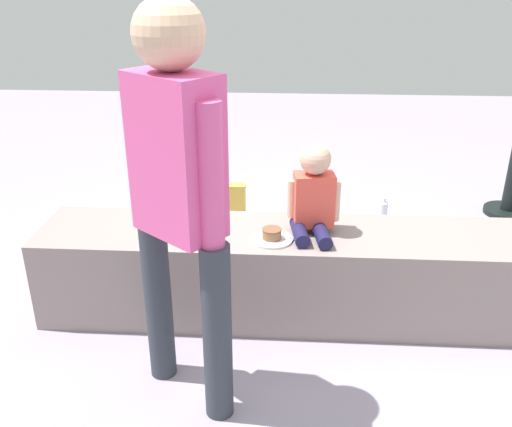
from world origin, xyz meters
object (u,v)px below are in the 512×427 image
(cake_box_white, at_px, (116,239))
(handbag_black_leather, at_px, (419,247))
(child_seated, at_px, (314,195))
(gift_bag, at_px, (233,203))
(water_bottle_near_gift, at_px, (302,204))
(adult_standing, at_px, (178,182))
(cake_plate, at_px, (272,236))
(water_bottle_far_side, at_px, (383,211))

(cake_box_white, bearing_deg, handbag_black_leather, -1.93)
(child_seated, relative_size, cake_box_white, 1.48)
(gift_bag, relative_size, water_bottle_near_gift, 1.51)
(child_seated, xyz_separation_m, water_bottle_near_gift, (-0.02, 1.31, -0.62))
(adult_standing, relative_size, gift_bag, 5.01)
(cake_box_white, bearing_deg, water_bottle_near_gift, 24.68)
(cake_plate, distance_m, water_bottle_far_side, 1.66)
(child_seated, xyz_separation_m, handbag_black_leather, (0.75, 0.64, -0.62))
(child_seated, distance_m, water_bottle_far_side, 1.53)
(cake_plate, relative_size, handbag_black_leather, 0.76)
(cake_plate, xyz_separation_m, gift_bag, (-0.34, 1.30, -0.37))
(cake_plate, height_order, water_bottle_near_gift, cake_plate)
(child_seated, xyz_separation_m, adult_standing, (-0.56, -0.69, 0.32))
(cake_box_white, relative_size, handbag_black_leather, 1.11)
(child_seated, bearing_deg, water_bottle_near_gift, 90.80)
(child_seated, bearing_deg, cake_plate, -151.68)
(adult_standing, bearing_deg, handbag_black_leather, 45.49)
(handbag_black_leather, bearing_deg, gift_bag, 157.17)
(adult_standing, bearing_deg, water_bottle_near_gift, 74.78)
(water_bottle_far_side, bearing_deg, cake_plate, -120.70)
(adult_standing, xyz_separation_m, cake_plate, (0.35, 0.58, -0.51))
(adult_standing, bearing_deg, cake_box_white, 118.79)
(handbag_black_leather, bearing_deg, cake_plate, -141.78)
(water_bottle_near_gift, height_order, cake_box_white, water_bottle_near_gift)
(child_seated, height_order, water_bottle_near_gift, child_seated)
(child_seated, bearing_deg, adult_standing, -129.18)
(water_bottle_near_gift, relative_size, cake_box_white, 0.70)
(gift_bag, height_order, water_bottle_near_gift, gift_bag)
(adult_standing, relative_size, water_bottle_near_gift, 7.58)
(water_bottle_far_side, bearing_deg, child_seated, -115.61)
(cake_plate, distance_m, water_bottle_near_gift, 1.50)
(water_bottle_near_gift, xyz_separation_m, water_bottle_far_side, (0.62, -0.06, -0.01))
(adult_standing, bearing_deg, child_seated, 50.82)
(cake_plate, bearing_deg, water_bottle_far_side, 59.30)
(child_seated, distance_m, cake_plate, 0.31)
(gift_bag, relative_size, cake_box_white, 1.05)
(water_bottle_far_side, bearing_deg, gift_bag, -176.36)
(water_bottle_far_side, height_order, cake_box_white, water_bottle_far_side)
(water_bottle_near_gift, xyz_separation_m, cake_box_white, (-1.32, -0.60, -0.04))
(adult_standing, relative_size, handbag_black_leather, 5.88)
(child_seated, height_order, adult_standing, adult_standing)
(cake_plate, height_order, handbag_black_leather, cake_plate)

